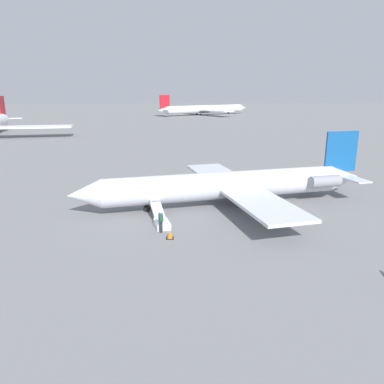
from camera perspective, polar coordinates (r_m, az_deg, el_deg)
ground_plane at (r=35.45m, az=4.94°, el=-2.04°), size 600.00×600.00×0.00m
airplane_main at (r=35.23m, az=6.39°, el=1.16°), size 28.39×21.81×6.62m
airplane_taxiing_distant at (r=171.53m, az=1.93°, el=12.52°), size 42.88×34.27×8.88m
boarding_stairs at (r=30.13m, az=-4.73°, el=-4.43°), size 1.92×4.14×1.66m
passenger at (r=28.46m, az=-4.78°, el=-4.27°), size 0.40×0.56×1.74m
traffic_cone_near_stairs at (r=27.54m, az=-3.40°, el=-6.52°), size 0.56×0.56×0.61m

